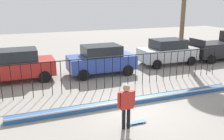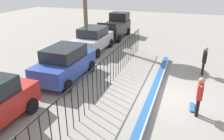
{
  "view_description": "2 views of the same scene",
  "coord_description": "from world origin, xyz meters",
  "px_view_note": "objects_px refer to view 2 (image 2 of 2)",
  "views": [
    {
      "loc": [
        -4.7,
        -8.77,
        4.59
      ],
      "look_at": [
        -0.21,
        2.81,
        1.13
      ],
      "focal_mm": 39.58,
      "sensor_mm": 36.0,
      "label": 1
    },
    {
      "loc": [
        -9.97,
        -0.5,
        5.35
      ],
      "look_at": [
        -0.53,
        2.83,
        1.26
      ],
      "focal_mm": 35.75,
      "sensor_mm": 36.0,
      "label": 2
    }
  ],
  "objects_px": {
    "parked_car_blue": "(65,63)",
    "pickup_truck": "(116,27)",
    "camera_operator": "(204,59)",
    "parked_car_silver": "(93,39)",
    "skateboarder": "(200,93)",
    "skateboard": "(192,107)"
  },
  "relations": [
    {
      "from": "skateboard",
      "to": "camera_operator",
      "type": "relative_size",
      "value": 0.47
    },
    {
      "from": "camera_operator",
      "to": "parked_car_silver",
      "type": "bearing_deg",
      "value": -82.57
    },
    {
      "from": "skateboarder",
      "to": "pickup_truck",
      "type": "xyz_separation_m",
      "value": [
        11.95,
        7.63,
        -0.0
      ]
    },
    {
      "from": "skateboarder",
      "to": "parked_car_blue",
      "type": "xyz_separation_m",
      "value": [
        1.48,
        7.13,
        -0.07
      ]
    },
    {
      "from": "camera_operator",
      "to": "pickup_truck",
      "type": "height_order",
      "value": "pickup_truck"
    },
    {
      "from": "skateboard",
      "to": "parked_car_blue",
      "type": "bearing_deg",
      "value": 62.54
    },
    {
      "from": "parked_car_blue",
      "to": "pickup_truck",
      "type": "relative_size",
      "value": 0.91
    },
    {
      "from": "parked_car_silver",
      "to": "pickup_truck",
      "type": "relative_size",
      "value": 0.91
    },
    {
      "from": "camera_operator",
      "to": "parked_car_blue",
      "type": "relative_size",
      "value": 0.4
    },
    {
      "from": "skateboarder",
      "to": "parked_car_blue",
      "type": "height_order",
      "value": "parked_car_blue"
    },
    {
      "from": "parked_car_blue",
      "to": "pickup_truck",
      "type": "height_order",
      "value": "pickup_truck"
    },
    {
      "from": "camera_operator",
      "to": "parked_car_silver",
      "type": "xyz_separation_m",
      "value": [
        2.25,
        8.13,
        -0.06
      ]
    },
    {
      "from": "parked_car_silver",
      "to": "camera_operator",
      "type": "bearing_deg",
      "value": -105.64
    },
    {
      "from": "camera_operator",
      "to": "parked_car_blue",
      "type": "height_order",
      "value": "parked_car_blue"
    },
    {
      "from": "skateboard",
      "to": "parked_car_silver",
      "type": "bearing_deg",
      "value": 30.35
    },
    {
      "from": "skateboarder",
      "to": "skateboard",
      "type": "relative_size",
      "value": 2.17
    },
    {
      "from": "parked_car_blue",
      "to": "parked_car_silver",
      "type": "xyz_separation_m",
      "value": [
        5.45,
        0.68,
        0.0
      ]
    },
    {
      "from": "parked_car_silver",
      "to": "pickup_truck",
      "type": "xyz_separation_m",
      "value": [
        5.02,
        -0.19,
        0.06
      ]
    },
    {
      "from": "parked_car_blue",
      "to": "skateboarder",
      "type": "bearing_deg",
      "value": -97.99
    },
    {
      "from": "skateboarder",
      "to": "camera_operator",
      "type": "relative_size",
      "value": 1.01
    },
    {
      "from": "skateboard",
      "to": "parked_car_blue",
      "type": "relative_size",
      "value": 0.19
    },
    {
      "from": "skateboard",
      "to": "pickup_truck",
      "type": "relative_size",
      "value": 0.17
    }
  ]
}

